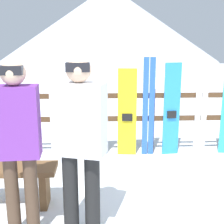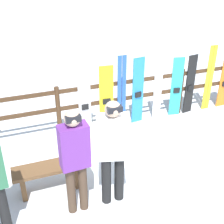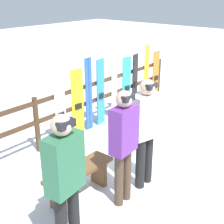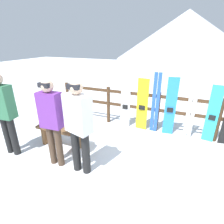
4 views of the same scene
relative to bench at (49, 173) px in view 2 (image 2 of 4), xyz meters
The scene contains 13 objects.
ground_plane 2.05m from the bench, 13.24° to the right, with size 40.00×40.00×0.00m, color white.
fence 2.59m from the bench, 40.11° to the left, with size 5.95×0.10×1.12m.
bench is the anchor object (origin of this frame).
person_white 1.26m from the bench, 31.99° to the right, with size 0.53×0.38×1.78m.
person_purple 0.95m from the bench, 60.77° to the right, with size 0.42×0.25×1.76m.
snowboard_white 1.94m from the bench, 56.41° to the left, with size 0.27×0.06×1.35m.
snowboard_yellow 2.25m from the bench, 45.94° to the left, with size 0.31×0.07×1.46m.
ski_pair_blue 2.53m from the bench, 40.13° to the left, with size 0.19×0.02×1.64m.
snowboard_blue 2.82m from the bench, 34.96° to the left, with size 0.28×0.08×1.55m.
ski_pair_white 3.24m from the bench, 29.94° to the left, with size 0.20×0.02×1.56m.
snowboard_cyan 3.65m from the bench, 26.08° to the left, with size 0.26×0.09×1.44m.
snowboard_black_stripe 3.98m from the bench, 23.76° to the left, with size 0.25×0.08×1.45m.
ski_pair_yellow 4.47m from the bench, 21.09° to the left, with size 0.20×0.02×1.62m.
Camera 2 is at (-2.36, -3.64, 3.69)m, focal length 50.00 mm.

